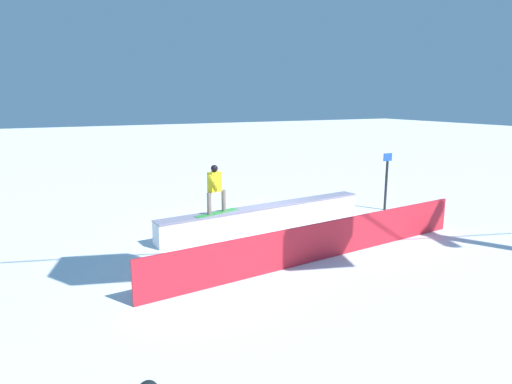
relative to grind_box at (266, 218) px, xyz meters
The scene contains 5 objects.
ground_plane 0.35m from the grind_box, ahead, with size 120.00×120.00×0.00m, color white.
grind_box is the anchor object (origin of this frame).
snowboarder 2.28m from the grind_box, ahead, with size 1.60×0.76×1.53m.
safety_fence 3.36m from the grind_box, 90.00° to the left, with size 10.54×0.06×1.05m, color red.
trail_marker 5.40m from the grind_box, behind, with size 0.40×0.10×2.23m.
Camera 1 is at (6.82, 12.86, 4.32)m, focal length 31.33 mm.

